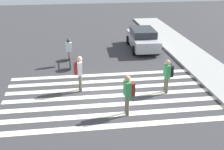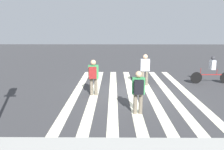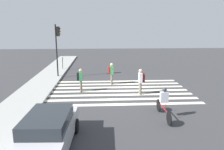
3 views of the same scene
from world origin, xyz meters
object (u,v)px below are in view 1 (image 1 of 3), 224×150
pedestrian_child_with_backpack (128,92)px  car_parked_dark_suv (143,39)px  pedestrian_adult_tall_backpack (79,71)px  pedestrian_adult_blue_shirt (168,73)px  cyclist_far_lane (69,51)px

pedestrian_child_with_backpack → car_parked_dark_suv: size_ratio=0.40×
car_parked_dark_suv → pedestrian_adult_tall_backpack: bearing=-33.3°
pedestrian_child_with_backpack → pedestrian_adult_tall_backpack: size_ratio=0.99×
pedestrian_adult_blue_shirt → car_parked_dark_suv: 7.60m
pedestrian_adult_blue_shirt → car_parked_dark_suv: pedestrian_adult_blue_shirt is taller
pedestrian_adult_blue_shirt → cyclist_far_lane: size_ratio=0.69×
pedestrian_adult_tall_backpack → cyclist_far_lane: 4.05m
pedestrian_adult_blue_shirt → cyclist_far_lane: (-4.86, -4.69, -0.13)m
pedestrian_child_with_backpack → pedestrian_adult_tall_backpack: bearing=29.1°
pedestrian_child_with_backpack → cyclist_far_lane: bearing=13.5°
pedestrian_child_with_backpack → pedestrian_adult_blue_shirt: bearing=-56.1°
pedestrian_adult_tall_backpack → pedestrian_child_with_backpack: bearing=37.6°
car_parked_dark_suv → pedestrian_adult_blue_shirt: bearing=-2.0°
cyclist_far_lane → car_parked_dark_suv: size_ratio=0.56×
pedestrian_adult_tall_backpack → cyclist_far_lane: size_ratio=0.73×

